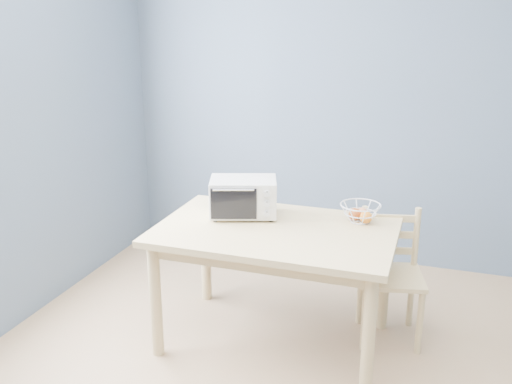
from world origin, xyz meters
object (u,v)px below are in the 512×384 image
(toaster_oven, at_px, (241,197))
(dining_table, at_px, (275,244))
(fruit_basket, at_px, (361,213))
(dining_chair, at_px, (390,277))

(toaster_oven, bearing_deg, dining_table, -45.86)
(fruit_basket, height_order, dining_chair, fruit_basket)
(dining_chair, bearing_deg, fruit_basket, 173.65)
(toaster_oven, relative_size, dining_chair, 0.58)
(fruit_basket, bearing_deg, toaster_oven, -170.02)
(dining_table, xyz_separation_m, fruit_basket, (0.46, 0.27, 0.16))
(toaster_oven, bearing_deg, dining_chair, -9.00)
(dining_table, relative_size, toaster_oven, 2.97)
(dining_chair, bearing_deg, dining_table, -169.19)
(fruit_basket, relative_size, dining_chair, 0.40)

